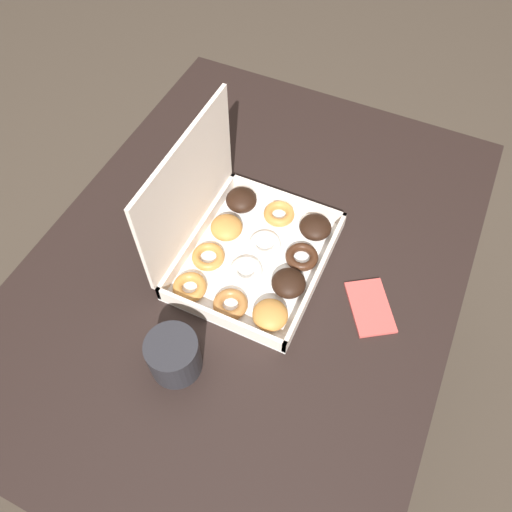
% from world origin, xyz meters
% --- Properties ---
extents(ground_plane, '(8.00, 8.00, 0.00)m').
position_xyz_m(ground_plane, '(0.00, 0.00, 0.00)').
color(ground_plane, '#42382D').
extents(dining_table, '(1.11, 0.83, 0.71)m').
position_xyz_m(dining_table, '(0.00, 0.00, 0.61)').
color(dining_table, black).
rests_on(dining_table, ground_plane).
extents(donut_box, '(0.32, 0.27, 0.27)m').
position_xyz_m(donut_box, '(0.01, 0.01, 0.76)').
color(donut_box, white).
rests_on(donut_box, dining_table).
extents(coffee_mug, '(0.09, 0.09, 0.08)m').
position_xyz_m(coffee_mug, '(-0.25, 0.02, 0.76)').
color(coffee_mug, '#232328').
rests_on(coffee_mug, dining_table).
extents(paper_napkin, '(0.14, 0.12, 0.01)m').
position_xyz_m(paper_napkin, '(-0.00, -0.26, 0.72)').
color(paper_napkin, '#CC4C47').
rests_on(paper_napkin, dining_table).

